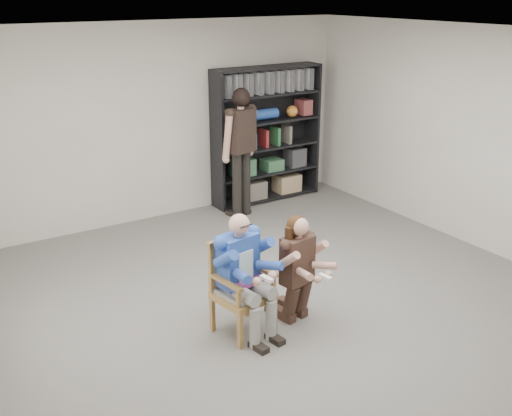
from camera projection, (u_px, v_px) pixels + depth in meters
room_shell at (307, 188)px, 5.73m from camera, size 6.00×7.00×2.80m
floor at (303, 316)px, 6.22m from camera, size 6.00×7.00×0.01m
armchair at (243, 288)px, 5.78m from camera, size 0.63×0.62×0.96m
seated_man at (243, 275)px, 5.73m from camera, size 0.65×0.82×1.24m
kneeling_woman at (299, 270)px, 5.94m from camera, size 0.60×0.83×1.14m
bookshelf at (267, 135)px, 9.31m from camera, size 1.80×0.38×2.10m
standing_man at (241, 154)px, 8.64m from camera, size 0.65×0.48×1.89m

